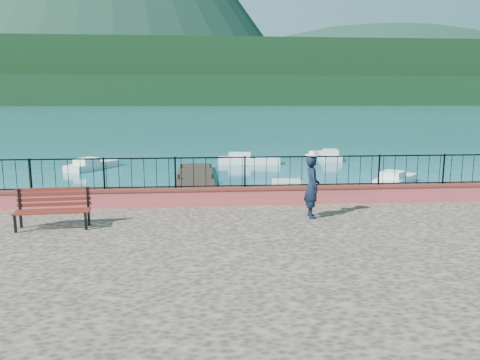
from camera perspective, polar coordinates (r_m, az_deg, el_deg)
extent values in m
plane|color=#19596B|center=(11.97, 3.80, -12.55)|extent=(2000.00, 2000.00, 0.00)
cube|color=#C9484F|center=(15.05, 1.73, -1.89)|extent=(28.00, 0.46, 0.58)
cube|color=black|center=(14.91, 1.75, 0.99)|extent=(27.00, 0.05, 0.95)
cube|color=#2D231C|center=(23.35, -5.54, -1.03)|extent=(2.00, 16.00, 0.30)
cube|color=black|center=(310.96, -4.71, 10.72)|extent=(900.00, 60.00, 18.00)
cube|color=black|center=(371.34, -4.79, 12.59)|extent=(900.00, 120.00, 44.00)
ellipsoid|color=#142D23|center=(612.49, 16.49, 9.11)|extent=(448.00, 384.00, 180.00)
cube|color=black|center=(13.18, -21.83, -4.56)|extent=(1.92, 0.70, 0.47)
cube|color=maroon|center=(13.34, -21.70, -2.07)|extent=(1.89, 0.21, 0.58)
imported|color=black|center=(13.44, 8.77, -0.80)|extent=(0.44, 0.66, 1.79)
cylinder|color=white|center=(13.30, 8.88, 3.26)|extent=(0.44, 0.44, 0.12)
cube|color=silver|center=(19.38, -18.87, -3.04)|extent=(4.33, 2.00, 0.80)
cube|color=silver|center=(22.18, 7.16, -0.99)|extent=(3.89, 1.65, 0.80)
cube|color=silver|center=(26.47, 18.45, 0.35)|extent=(3.32, 3.61, 0.80)
cube|color=silver|center=(32.19, -17.43, 2.03)|extent=(3.13, 4.26, 0.80)
cube|color=white|center=(33.09, 1.13, 2.69)|extent=(4.52, 1.98, 0.80)
cube|color=silver|center=(36.40, 10.83, 3.18)|extent=(1.80, 4.17, 0.80)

